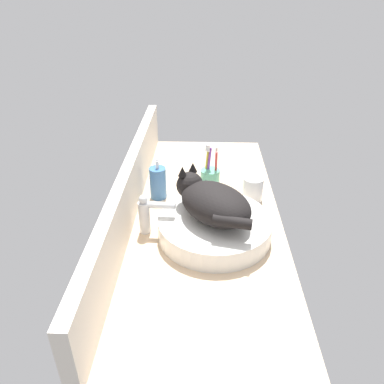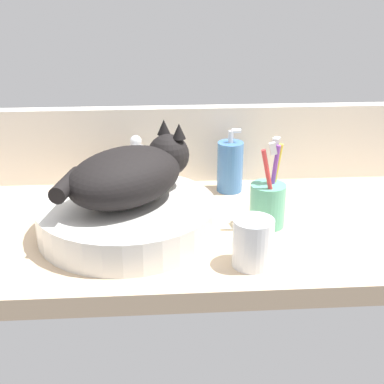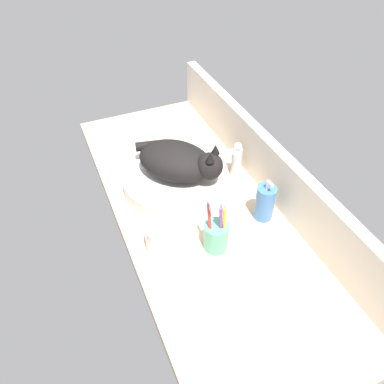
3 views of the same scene
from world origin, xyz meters
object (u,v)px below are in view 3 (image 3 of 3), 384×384
at_px(sink_basin, 176,181).
at_px(cat, 179,161).
at_px(toothbrush_cup, 216,235).
at_px(faucet, 234,159).
at_px(water_glass, 159,240).
at_px(soap_dispenser, 265,202).

relative_size(sink_basin, cat, 1.19).
relative_size(sink_basin, toothbrush_cup, 1.91).
height_order(faucet, toothbrush_cup, toothbrush_cup).
bearing_deg(water_glass, sink_basin, 147.91).
height_order(sink_basin, soap_dispenser, soap_dispenser).
bearing_deg(faucet, cat, -91.07).
relative_size(cat, faucet, 2.19).
bearing_deg(faucet, toothbrush_cup, -36.03).
distance_m(sink_basin, toothbrush_cup, 0.29).
distance_m(sink_basin, cat, 0.09).
xyz_separation_m(cat, toothbrush_cup, (0.28, 0.00, -0.07)).
relative_size(cat, soap_dispenser, 1.95).
bearing_deg(faucet, soap_dispenser, -1.90).
bearing_deg(soap_dispenser, cat, -139.13).
xyz_separation_m(sink_basin, cat, (0.01, 0.01, 0.09)).
relative_size(sink_basin, faucet, 2.62).
relative_size(sink_basin, soap_dispenser, 2.33).
xyz_separation_m(sink_basin, soap_dispenser, (0.23, 0.20, 0.03)).
relative_size(faucet, toothbrush_cup, 0.73).
bearing_deg(toothbrush_cup, faucet, 143.97).
height_order(soap_dispenser, toothbrush_cup, toothbrush_cup).
bearing_deg(soap_dispenser, toothbrush_cup, -74.64).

